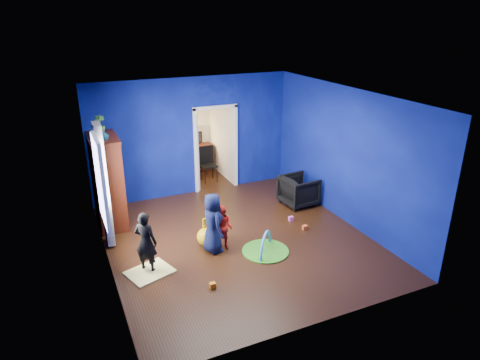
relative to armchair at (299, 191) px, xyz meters
name	(u,v)px	position (x,y,z in m)	size (l,w,h in m)	color
floor	(238,240)	(-2.02, -1.00, -0.35)	(5.00, 5.50, 0.01)	black
ceiling	(238,97)	(-2.02, -1.00, 2.55)	(5.00, 5.50, 0.01)	white
wall_back	(192,137)	(-2.02, 1.75, 1.10)	(5.00, 0.02, 2.90)	navy
wall_front	(320,238)	(-2.02, -3.75, 1.10)	(5.00, 0.02, 2.90)	navy
wall_left	(102,194)	(-4.52, -1.00, 1.10)	(0.02, 5.50, 2.90)	navy
wall_right	(346,156)	(0.48, -1.00, 1.10)	(0.02, 5.50, 2.90)	navy
alcove	(204,134)	(-1.42, 2.62, 0.90)	(1.00, 1.75, 2.50)	silver
armchair	(299,191)	(0.00, 0.00, 0.00)	(0.76, 0.78, 0.71)	black
child_black	(146,242)	(-3.92, -1.33, 0.21)	(0.41, 0.27, 1.14)	black
child_navy	(213,223)	(-2.62, -1.17, 0.24)	(0.58, 0.38, 1.18)	black
toddler_red	(222,228)	(-2.42, -1.16, 0.09)	(0.43, 0.34, 0.89)	red
vase	(103,135)	(-4.23, 0.50, 1.71)	(0.20, 0.20, 0.21)	#0C5265
potted_plant	(99,125)	(-4.23, 1.02, 1.80)	(0.22, 0.22, 0.38)	#3B8B32
tv_armoire	(107,182)	(-4.23, 0.80, 0.63)	(0.58, 1.14, 1.96)	#3E120A
crt_tv	(109,179)	(-4.19, 0.80, 0.67)	(0.46, 0.70, 0.54)	silver
yellow_blanket	(150,272)	(-3.92, -1.43, -0.34)	(0.75, 0.60, 0.03)	#F2E07A
hopper_ball	(206,237)	(-2.67, -0.92, -0.17)	(0.37, 0.37, 0.37)	yellow
kid_chair	(212,234)	(-2.57, -0.96, -0.10)	(0.28, 0.28, 0.50)	yellow
play_mat	(265,251)	(-1.72, -1.63, -0.34)	(0.90, 0.90, 0.02)	#438F20
toy_arch	(265,251)	(-1.72, -1.63, -0.33)	(0.81, 0.81, 0.05)	#3F8CD8
window_left	(99,182)	(-4.51, -0.65, 1.20)	(0.03, 0.95, 1.55)	white
curtain	(104,186)	(-4.39, -0.10, 0.90)	(0.14, 0.42, 2.40)	slate
doorway	(216,150)	(-1.42, 1.75, 0.70)	(1.16, 0.10, 2.10)	white
study_desk	(197,158)	(-1.42, 3.26, 0.02)	(0.88, 0.44, 0.75)	#3D140A
desk_monitor	(195,138)	(-1.42, 3.38, 0.60)	(0.40, 0.05, 0.32)	black
desk_lamp	(187,140)	(-1.70, 3.32, 0.58)	(0.14, 0.14, 0.14)	#FFD88C
folding_chair	(209,165)	(-1.42, 2.30, 0.11)	(0.40, 0.40, 0.92)	black
book_shelf	(194,100)	(-1.42, 3.37, 1.67)	(0.88, 0.24, 0.04)	white
toy_0	(305,228)	(-0.55, -1.17, -0.30)	(0.10, 0.08, 0.10)	orange
toy_1	(309,201)	(0.27, -0.06, -0.30)	(0.11, 0.11, 0.11)	blue
toy_2	(213,286)	(-3.07, -2.30, -0.30)	(0.10, 0.08, 0.10)	orange
toy_3	(291,219)	(-0.60, -0.69, -0.30)	(0.10, 0.08, 0.10)	#D951AD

